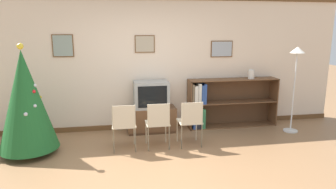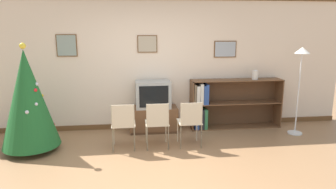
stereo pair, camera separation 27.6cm
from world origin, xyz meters
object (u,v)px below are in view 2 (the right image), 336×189
Objects in this scene: christmas_tree at (28,99)px; tv_console at (153,119)px; television at (153,94)px; folding_chair_center at (157,122)px; bookshelf at (221,104)px; folding_chair_left at (123,123)px; vase at (255,75)px; standing_lamp at (301,68)px; folding_chair_right at (190,121)px.

christmas_tree reaches higher than tv_console.
tv_console is at bearing 90.00° from television.
bookshelf is (1.42, 0.98, 0.03)m from folding_chair_center.
folding_chair_left is (-0.58, -0.91, 0.22)m from tv_console.
vase reaches higher than bookshelf.
folding_chair_center is at bearing -156.13° from vase.
standing_lamp is (2.78, -0.50, 0.54)m from television.
folding_chair_left is 3.48m from standing_lamp.
christmas_tree is 9.39× the size of vase.
vase is (0.69, -0.05, 0.62)m from bookshelf.
folding_chair_right is at bearing -57.71° from television.
standing_lamp is at bearing 8.48° from folding_chair_center.
television is 1.12m from folding_chair_right.
folding_chair_center is at bearing -171.52° from standing_lamp.
tv_console is at bearing 19.69° from christmas_tree.
television is 0.83× the size of folding_chair_right.
christmas_tree is at bearing 175.83° from folding_chair_center.
television is 0.83× the size of folding_chair_center.
tv_console is (2.12, 0.76, -0.65)m from christmas_tree.
vase reaches higher than folding_chair_right.
bookshelf is (1.99, 0.98, 0.03)m from folding_chair_left.
folding_chair_center is 1.72m from bookshelf.
folding_chair_center is at bearing -4.17° from christmas_tree.
christmas_tree reaches higher than television.
christmas_tree reaches higher than folding_chair_right.
television is 2.13m from vase.
bookshelf is at bearing 175.94° from vase.
folding_chair_left is 0.43× the size of bookshelf.
folding_chair_right is (1.15, 0.00, 0.00)m from folding_chair_left.
folding_chair_center is at bearing 0.00° from folding_chair_left.
tv_console is 3.02m from standing_lamp.
folding_chair_left is at bearing -160.84° from vase.
vase is at bearing -4.06° from bookshelf.
vase reaches higher than television.
television is (2.12, 0.76, -0.14)m from christmas_tree.
vase is at bearing 142.51° from standing_lamp.
standing_lamp reaches higher than television.
tv_console is at bearing 90.00° from folding_chair_center.
christmas_tree is at bearing 174.29° from folding_chair_left.
christmas_tree is 4.92m from standing_lamp.
folding_chair_left is at bearing -153.79° from bookshelf.
folding_chair_right is 1.29m from bookshelf.
tv_console is 1.17× the size of folding_chair_center.
standing_lamp reaches higher than folding_chair_left.
bookshelf is at bearing 26.21° from folding_chair_left.
bookshelf is at bearing 2.70° from tv_console.
vase is (2.68, 0.93, 0.64)m from folding_chair_left.
television reaches higher than folding_chair_left.
christmas_tree is 1.61m from folding_chair_left.
christmas_tree is at bearing -176.96° from standing_lamp.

